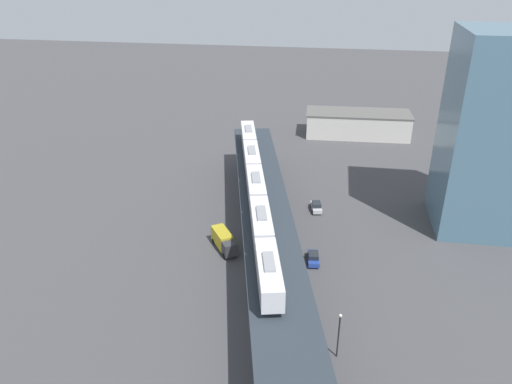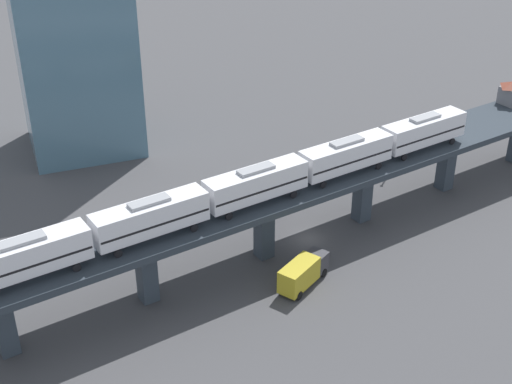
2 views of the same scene
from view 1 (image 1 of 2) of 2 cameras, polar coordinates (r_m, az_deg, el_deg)
name	(u,v)px [view 1 (image 1 of 2)]	position (r m, az deg, el deg)	size (l,w,h in m)	color
ground_plane	(268,268)	(83.64, 1.35, -8.65)	(400.00, 400.00, 0.00)	#424244
elevated_viaduct	(268,231)	(79.59, 1.42, -4.51)	(28.17, 91.63, 8.36)	#283039
subway_train	(256,187)	(85.41, 0.00, 0.62)	(16.28, 61.52, 4.45)	silver
street_car_silver	(316,206)	(100.84, 6.90, -1.66)	(2.61, 4.66, 1.89)	#B7BABF
street_car_blue	(313,258)	(84.96, 6.56, -7.46)	(2.33, 4.57, 1.89)	#233D93
delivery_truck	(224,241)	(87.58, -3.69, -5.56)	(5.80, 7.27, 3.20)	#333338
street_lamp	(339,332)	(66.34, 9.45, -15.49)	(0.44, 0.44, 6.94)	black
warehouse_building	(358,124)	(142.70, 11.54, 7.63)	(28.93, 11.28, 6.80)	beige
office_tower	(493,135)	(97.96, 25.42, 5.95)	(16.00, 16.00, 36.00)	slate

